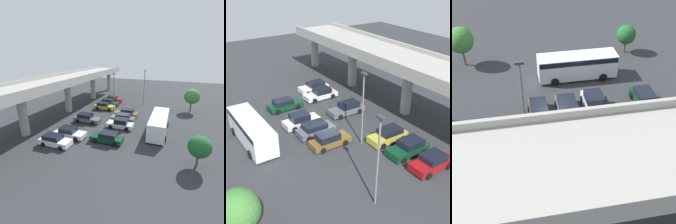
% 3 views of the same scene
% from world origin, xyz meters
% --- Properties ---
extents(ground_plane, '(100.68, 100.68, 0.00)m').
position_xyz_m(ground_plane, '(0.00, 0.00, 0.00)').
color(ground_plane, '#2D3033').
extents(highway_overpass, '(48.30, 7.06, 7.69)m').
position_xyz_m(highway_overpass, '(-0.00, 11.61, 6.19)').
color(highway_overpass, '#9E9B93').
rests_on(highway_overpass, ground_plane).
extents(parked_car_0, '(2.03, 4.42, 1.49)m').
position_xyz_m(parked_car_0, '(-12.84, 5.39, 0.71)').
color(parked_car_0, silver).
rests_on(parked_car_0, ground_plane).
extents(parked_car_1, '(2.09, 4.57, 1.48)m').
position_xyz_m(parked_car_1, '(-9.56, -0.94, 0.71)').
color(parked_car_1, '#0C381E').
rests_on(parked_car_1, ground_plane).
extents(parked_car_2, '(2.03, 4.78, 1.58)m').
position_xyz_m(parked_car_2, '(-3.99, 5.24, 0.74)').
color(parked_car_2, '#515660').
rests_on(parked_car_2, ground_plane).
extents(parked_car_3, '(2.15, 4.33, 1.51)m').
position_xyz_m(parked_car_3, '(-1.55, -0.84, 0.74)').
color(parked_car_3, '#515660').
rests_on(parked_car_3, ground_plane).
extents(parked_car_4, '(2.03, 4.47, 1.58)m').
position_xyz_m(parked_car_4, '(1.23, -0.72, 0.73)').
color(parked_car_4, brown).
rests_on(parked_car_4, ground_plane).
extents(parked_car_5, '(2.10, 4.44, 1.51)m').
position_xyz_m(parked_car_5, '(3.98, 5.15, 0.73)').
color(parked_car_5, gold).
rests_on(parked_car_5, ground_plane).
extents(parked_car_6, '(2.18, 4.49, 1.59)m').
position_xyz_m(parked_car_6, '(6.99, 5.22, 0.75)').
color(parked_car_6, '#0C381E').
rests_on(parked_car_6, ground_plane).
extents(parked_car_7, '(2.18, 4.42, 1.54)m').
position_xyz_m(parked_car_7, '(10.02, 5.29, 0.73)').
color(parked_car_7, maroon).
rests_on(parked_car_7, ground_plane).
extents(parked_car_8, '(2.20, 4.77, 1.51)m').
position_xyz_m(parked_car_8, '(-10.04, 4.90, 0.71)').
color(parked_car_8, silver).
rests_on(parked_car_8, ground_plane).
extents(parked_car_9, '(2.14, 4.39, 1.63)m').
position_xyz_m(parked_car_9, '(-4.32, -1.23, 0.75)').
color(parked_car_9, silver).
rests_on(parked_car_9, ground_plane).
extents(shuttle_bus, '(8.87, 2.79, 2.83)m').
position_xyz_m(shuttle_bus, '(-3.91, -7.34, 1.69)').
color(shuttle_bus, silver).
rests_on(shuttle_bus, ground_plane).
extents(lamp_post_near_aisle, '(0.70, 0.35, 8.10)m').
position_xyz_m(lamp_post_near_aisle, '(2.74, 2.46, 4.74)').
color(lamp_post_near_aisle, slate).
rests_on(lamp_post_near_aisle, ground_plane).
extents(lamp_post_mid_lot, '(0.70, 0.35, 8.09)m').
position_xyz_m(lamp_post_mid_lot, '(10.74, -2.24, 4.74)').
color(lamp_post_mid_lot, slate).
rests_on(lamp_post_mid_lot, ground_plane).
extents(tree_front_centre, '(3.09, 3.09, 4.82)m').
position_xyz_m(tree_front_centre, '(8.93, -12.61, 3.26)').
color(tree_front_centre, brown).
rests_on(tree_front_centre, ground_plane).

